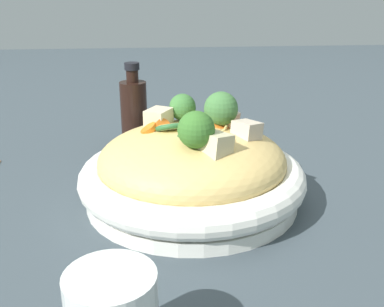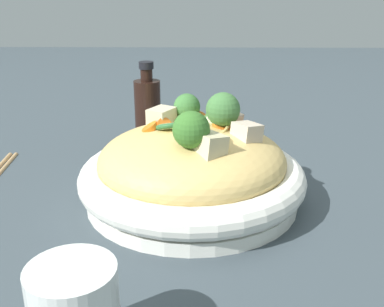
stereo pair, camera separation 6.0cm
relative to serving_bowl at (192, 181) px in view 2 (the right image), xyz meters
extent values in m
plane|color=#39444A|center=(0.00, 0.00, -0.03)|extent=(3.00, 3.00, 0.00)
cylinder|color=white|center=(0.00, 0.00, -0.02)|extent=(0.28, 0.28, 0.02)
torus|color=white|center=(0.00, 0.00, 0.01)|extent=(0.30, 0.30, 0.04)
ellipsoid|color=tan|center=(0.00, 0.00, 0.03)|extent=(0.25, 0.25, 0.08)
torus|color=#D6BC63|center=(0.00, 0.00, 0.05)|extent=(0.08, 0.08, 0.03)
torus|color=#D6B965|center=(0.02, -0.01, 0.07)|extent=(0.09, 0.09, 0.02)
cone|color=#98AB70|center=(0.02, -0.04, 0.07)|extent=(0.03, 0.03, 0.02)
sphere|color=#41743B|center=(0.02, -0.04, 0.09)|extent=(0.05, 0.05, 0.05)
cone|color=#8DB373|center=(0.06, 0.01, 0.07)|extent=(0.02, 0.02, 0.02)
sphere|color=#3C7336|center=(0.06, 0.01, 0.09)|extent=(0.04, 0.04, 0.04)
cone|color=#92B776|center=(-0.05, 0.00, 0.07)|extent=(0.03, 0.03, 0.02)
sphere|color=#396F2A|center=(-0.05, 0.00, 0.09)|extent=(0.06, 0.06, 0.04)
cylinder|color=orange|center=(0.01, 0.05, 0.07)|extent=(0.02, 0.02, 0.02)
cylinder|color=orange|center=(0.02, -0.04, 0.07)|extent=(0.04, 0.04, 0.02)
cylinder|color=orange|center=(0.01, 0.04, 0.07)|extent=(0.03, 0.03, 0.02)
cylinder|color=orange|center=(0.05, -0.01, 0.07)|extent=(0.03, 0.03, 0.02)
cylinder|color=orange|center=(0.02, -0.08, 0.06)|extent=(0.03, 0.03, 0.02)
cylinder|color=beige|center=(0.04, -0.03, 0.07)|extent=(0.03, 0.03, 0.03)
torus|color=#38612D|center=(0.04, -0.03, 0.07)|extent=(0.03, 0.04, 0.03)
cylinder|color=beige|center=(-0.02, 0.00, 0.07)|extent=(0.05, 0.05, 0.02)
torus|color=#366135|center=(-0.02, 0.00, 0.07)|extent=(0.06, 0.06, 0.02)
cylinder|color=beige|center=(0.01, 0.03, 0.07)|extent=(0.04, 0.04, 0.02)
torus|color=#2D6533|center=(0.01, 0.03, 0.07)|extent=(0.05, 0.05, 0.02)
cube|color=beige|center=(0.04, 0.04, 0.07)|extent=(0.04, 0.04, 0.03)
cube|color=beige|center=(0.03, -0.05, 0.07)|extent=(0.04, 0.04, 0.03)
cube|color=beige|center=(-0.06, -0.02, 0.07)|extent=(0.05, 0.05, 0.03)
cube|color=beige|center=(-0.01, -0.07, 0.07)|extent=(0.04, 0.04, 0.03)
cylinder|color=black|center=(0.22, 0.08, 0.03)|extent=(0.05, 0.05, 0.12)
cylinder|color=black|center=(0.22, 0.08, 0.10)|extent=(0.02, 0.02, 0.02)
cylinder|color=black|center=(0.22, 0.08, 0.12)|extent=(0.03, 0.03, 0.01)
camera|label=1|loc=(-0.56, 0.05, 0.25)|focal=42.97mm
camera|label=2|loc=(-0.56, -0.01, 0.25)|focal=42.97mm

